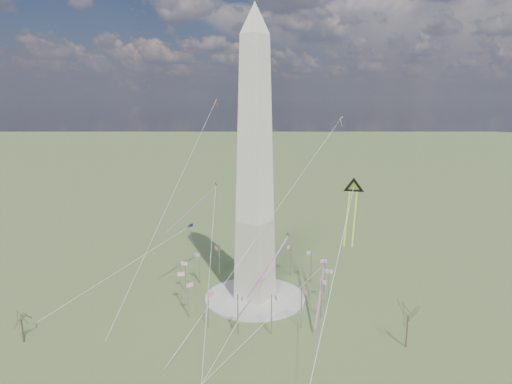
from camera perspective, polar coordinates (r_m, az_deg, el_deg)
The scene contains 14 objects.
ground at distance 168.35m, azimuth -0.13°, elevation -13.16°, with size 2000.00×2000.00×0.00m, color #445C2E.
plaza at distance 168.18m, azimuth -0.13°, elevation -13.04°, with size 36.00×36.00×0.80m, color #B4AEA5.
washington_monument at distance 154.56m, azimuth -0.13°, elevation 3.20°, with size 15.56×15.56×100.00m.
flagpole_ring at distance 165.44m, azimuth -0.13°, elevation -10.88°, with size 54.40×54.40×13.00m.
tree_near at distance 141.19m, azimuth 18.50°, elevation -14.18°, with size 8.42×8.42×14.73m.
tree_far at distance 154.13m, azimuth -27.30°, elevation -13.80°, with size 6.22×6.22×10.88m.
person_west at distance 164.37m, azimuth -25.76°, elevation -14.73°, with size 0.76×0.59×1.56m, color gray.
kite_delta_black at distance 153.56m, azimuth 12.08°, elevation 0.23°, with size 11.95×22.04×18.00m.
kite_diamond_purple at distance 179.96m, azimuth -8.22°, elevation -4.51°, with size 2.37×3.13×9.15m.
kite_streamer_left at distance 135.24m, azimuth 2.34°, elevation -8.07°, with size 2.64×20.58×14.12m.
kite_streamer_mid at distance 164.56m, azimuth -7.08°, elevation -1.08°, with size 6.53×21.69×15.13m.
kite_streamer_right at distance 153.45m, azimuth 8.14°, elevation -11.59°, with size 8.08×19.98×14.25m.
kite_small_red at distance 199.07m, azimuth -4.93°, elevation 11.40°, with size 1.68×1.47×4.35m.
kite_small_white at distance 191.09m, azimuth 10.59°, elevation 8.94°, with size 1.24×1.89×4.12m.
Camera 1 is at (85.43, -126.84, 70.40)m, focal length 32.00 mm.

